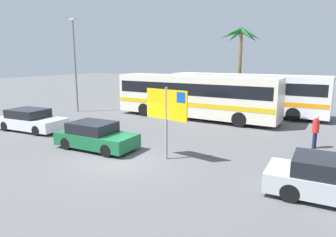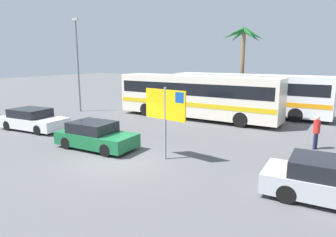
{
  "view_description": "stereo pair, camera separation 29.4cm",
  "coord_description": "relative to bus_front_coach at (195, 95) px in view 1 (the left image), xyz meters",
  "views": [
    {
      "loc": [
        8.54,
        -9.66,
        4.38
      ],
      "look_at": [
        0.57,
        3.63,
        1.3
      ],
      "focal_mm": 32.17,
      "sensor_mm": 36.0,
      "label": 1
    },
    {
      "loc": [
        8.79,
        -9.5,
        4.38
      ],
      "look_at": [
        0.57,
        3.63,
        1.3
      ],
      "focal_mm": 32.17,
      "sensor_mm": 36.0,
      "label": 2
    }
  ],
  "objects": [
    {
      "name": "bus_front_coach",
      "position": [
        0.0,
        0.0,
        0.0
      ],
      "size": [
        12.19,
        2.44,
        3.17
      ],
      "color": "silver",
      "rests_on": "ground"
    },
    {
      "name": "ferry_sign",
      "position": [
        3.07,
        -8.99,
        0.54
      ],
      "size": [
        2.19,
        0.36,
        3.2
      ],
      "rotation": [
        0.0,
        0.0,
        -0.14
      ],
      "color": "gray",
      "rests_on": "ground"
    },
    {
      "name": "lamp_post_right_side",
      "position": [
        -9.78,
        -2.33,
        2.33
      ],
      "size": [
        0.56,
        0.2,
        7.57
      ],
      "color": "slate",
      "rests_on": "ground"
    },
    {
      "name": "palm_tree_seaside",
      "position": [
        1.26,
        6.35,
        4.02
      ],
      "size": [
        3.6,
        3.68,
        7.05
      ],
      "color": "brown",
      "rests_on": "ground"
    },
    {
      "name": "bus_rear_coach",
      "position": [
        2.71,
        3.69,
        0.0
      ],
      "size": [
        12.19,
        2.44,
        3.17
      ],
      "color": "white",
      "rests_on": "ground"
    },
    {
      "name": "car_white",
      "position": [
        -7.06,
        -8.62,
        -1.15
      ],
      "size": [
        4.51,
        2.28,
        1.32
      ],
      "rotation": [
        0.0,
        0.0,
        0.1
      ],
      "color": "silver",
      "rests_on": "ground"
    },
    {
      "name": "pedestrian_crossing_lot",
      "position": [
        8.48,
        -3.78,
        -0.8
      ],
      "size": [
        0.32,
        0.32,
        1.67
      ],
      "rotation": [
        0.0,
        0.0,
        2.83
      ],
      "color": "#1E2347",
      "rests_on": "ground"
    },
    {
      "name": "car_green",
      "position": [
        -0.81,
        -9.42,
        -1.15
      ],
      "size": [
        4.12,
        2.01,
        1.32
      ],
      "rotation": [
        0.0,
        0.0,
        0.06
      ],
      "color": "#196638",
      "rests_on": "ground"
    },
    {
      "name": "ground",
      "position": [
        1.12,
        -10.25,
        -1.78
      ],
      "size": [
        120.0,
        120.0,
        0.0
      ],
      "primitive_type": "plane",
      "color": "#565659"
    }
  ]
}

